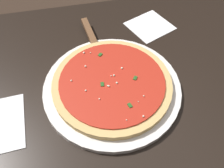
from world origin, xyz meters
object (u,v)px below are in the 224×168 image
Objects in this scene: serving_plate at (112,87)px; pizza at (112,83)px; napkin_loose_left at (150,26)px; pizza_server at (93,42)px.

serving_plate is 0.02m from pizza.
napkin_loose_left is (-0.17, -0.22, -0.02)m from pizza.
pizza_server is 0.20m from napkin_loose_left.
serving_plate is 0.17m from pizza_server.
pizza_server is (0.02, -0.16, 0.01)m from serving_plate.
pizza_server is 1.77× the size of napkin_loose_left.
pizza_server is at bearing -83.21° from serving_plate.
serving_plate is at bearing 143.00° from pizza.
pizza_server is at bearing -83.21° from pizza.
serving_plate is 2.74× the size of napkin_loose_left.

